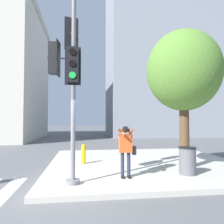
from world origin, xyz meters
The scene contains 8 objects.
ground_plane centered at (0.00, 0.00, 0.00)m, with size 160.00×160.00×0.00m, color #5B5B5E.
sidewalk_corner centered at (3.50, 3.50, 0.08)m, with size 8.00×8.00×0.15m.
traffic_signal_pole centered at (0.40, 0.48, 3.42)m, with size 0.94×1.44×5.41m.
person_photographer centered at (2.17, 0.93, 1.10)m, with size 0.58×0.54×1.60m.
street_tree centered at (4.60, 1.93, 3.78)m, with size 2.77×2.77×5.19m.
fire_hydrant centered at (0.87, 3.34, 0.55)m, with size 0.18×0.24×0.80m.
trash_bin centered at (4.25, 1.04, 0.60)m, with size 0.57×0.57×0.90m.
building_right centered at (11.32, 21.49, 10.55)m, with size 14.43×8.42×21.07m.
Camera 1 is at (0.80, -5.79, 1.91)m, focal length 35.00 mm.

